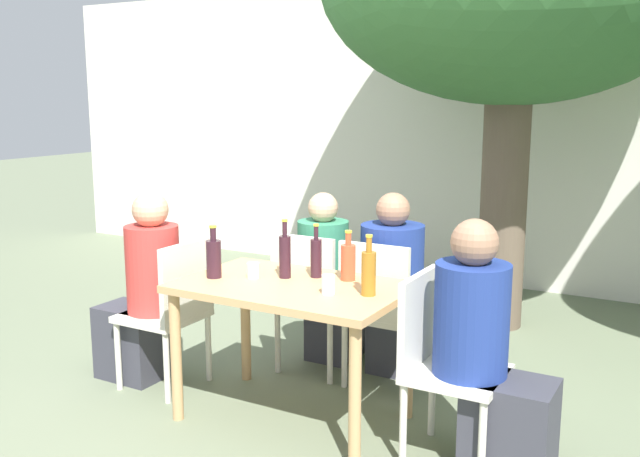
% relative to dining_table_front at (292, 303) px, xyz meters
% --- Properties ---
extents(ground_plane, '(30.00, 30.00, 0.00)m').
position_rel_dining_table_front_xyz_m(ground_plane, '(0.00, 0.00, -0.66)').
color(ground_plane, '#667056').
extents(cafe_building_wall, '(10.00, 0.08, 2.80)m').
position_rel_dining_table_front_xyz_m(cafe_building_wall, '(0.00, 3.32, 0.74)').
color(cafe_building_wall, silver).
rests_on(cafe_building_wall, ground_plane).
extents(dining_table_front, '(1.20, 0.76, 0.76)m').
position_rel_dining_table_front_xyz_m(dining_table_front, '(0.00, 0.00, 0.00)').
color(dining_table_front, tan).
rests_on(dining_table_front, ground_plane).
extents(patio_chair_0, '(0.44, 0.44, 0.91)m').
position_rel_dining_table_front_xyz_m(patio_chair_0, '(-0.83, 0.00, -0.14)').
color(patio_chair_0, beige).
rests_on(patio_chair_0, ground_plane).
extents(patio_chair_1, '(0.44, 0.44, 0.91)m').
position_rel_dining_table_front_xyz_m(patio_chair_1, '(0.83, 0.00, -0.14)').
color(patio_chair_1, beige).
rests_on(patio_chair_1, ground_plane).
extents(patio_chair_2, '(0.44, 0.44, 0.91)m').
position_rel_dining_table_front_xyz_m(patio_chair_2, '(-0.24, 0.61, -0.14)').
color(patio_chair_2, beige).
rests_on(patio_chair_2, ground_plane).
extents(patio_chair_3, '(0.44, 0.44, 0.91)m').
position_rel_dining_table_front_xyz_m(patio_chair_3, '(0.24, 0.61, -0.14)').
color(patio_chair_3, beige).
rests_on(patio_chair_3, ground_plane).
extents(person_seated_0, '(0.56, 0.32, 1.19)m').
position_rel_dining_table_front_xyz_m(person_seated_0, '(-1.07, -0.00, -0.13)').
color(person_seated_0, '#383842').
rests_on(person_seated_0, ground_plane).
extents(person_seated_1, '(0.57, 0.35, 1.20)m').
position_rel_dining_table_front_xyz_m(person_seated_1, '(1.07, -0.00, -0.12)').
color(person_seated_1, '#383842').
rests_on(person_seated_1, ground_plane).
extents(person_seated_2, '(0.33, 0.56, 1.14)m').
position_rel_dining_table_front_xyz_m(person_seated_2, '(-0.24, 0.86, -0.15)').
color(person_seated_2, '#383842').
rests_on(person_seated_2, ground_plane).
extents(person_seated_3, '(0.39, 0.59, 1.17)m').
position_rel_dining_table_front_xyz_m(person_seated_3, '(0.24, 0.85, -0.13)').
color(person_seated_3, '#383842').
rests_on(person_seated_3, ground_plane).
extents(wine_bottle_0, '(0.06, 0.06, 0.30)m').
position_rel_dining_table_front_xyz_m(wine_bottle_0, '(0.04, 0.19, 0.22)').
color(wine_bottle_0, '#331923').
rests_on(wine_bottle_0, dining_table_front).
extents(amber_bottle_1, '(0.07, 0.07, 0.31)m').
position_rel_dining_table_front_xyz_m(amber_bottle_1, '(0.44, 0.01, 0.22)').
color(amber_bottle_1, '#9E661E').
rests_on(amber_bottle_1, dining_table_front).
extents(wine_bottle_2, '(0.08, 0.08, 0.29)m').
position_rel_dining_table_front_xyz_m(wine_bottle_2, '(-0.44, -0.09, 0.22)').
color(wine_bottle_2, '#331923').
rests_on(wine_bottle_2, dining_table_front).
extents(soda_bottle_3, '(0.08, 0.08, 0.27)m').
position_rel_dining_table_front_xyz_m(soda_bottle_3, '(0.22, 0.22, 0.21)').
color(soda_bottle_3, '#DB4C2D').
rests_on(soda_bottle_3, dining_table_front).
extents(wine_bottle_4, '(0.06, 0.06, 0.32)m').
position_rel_dining_table_front_xyz_m(wine_bottle_4, '(-0.10, 0.09, 0.23)').
color(wine_bottle_4, '#331923').
rests_on(wine_bottle_4, dining_table_front).
extents(drinking_glass_0, '(0.07, 0.07, 0.10)m').
position_rel_dining_table_front_xyz_m(drinking_glass_0, '(0.26, -0.07, 0.15)').
color(drinking_glass_0, silver).
rests_on(drinking_glass_0, dining_table_front).
extents(drinking_glass_1, '(0.07, 0.07, 0.08)m').
position_rel_dining_table_front_xyz_m(drinking_glass_1, '(-0.25, -0.00, 0.15)').
color(drinking_glass_1, silver).
rests_on(drinking_glass_1, dining_table_front).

